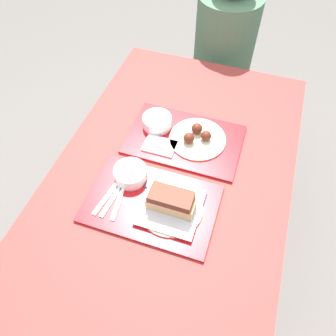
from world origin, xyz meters
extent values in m
plane|color=#605B56|center=(0.00, 0.00, 0.00)|extent=(12.00, 12.00, 0.00)
cube|color=maroon|center=(0.00, 0.00, 0.71)|extent=(0.89, 1.41, 0.04)
cylinder|color=maroon|center=(-0.38, -0.62, 0.34)|extent=(0.07, 0.07, 0.69)
cylinder|color=maroon|center=(-0.38, 0.62, 0.34)|extent=(0.07, 0.07, 0.69)
cylinder|color=maroon|center=(0.38, 0.62, 0.34)|extent=(0.07, 0.07, 0.69)
cube|color=maroon|center=(0.00, 0.92, 0.41)|extent=(0.84, 0.28, 0.04)
cylinder|color=maroon|center=(-0.36, 0.92, 0.20)|extent=(0.06, 0.06, 0.39)
cylinder|color=maroon|center=(0.36, 0.92, 0.20)|extent=(0.06, 0.06, 0.39)
cube|color=#B21419|center=(-0.02, -0.17, 0.73)|extent=(0.46, 0.30, 0.01)
cube|color=#B21419|center=(0.00, 0.16, 0.73)|extent=(0.46, 0.30, 0.01)
cylinder|color=white|center=(-0.13, -0.09, 0.76)|extent=(0.12, 0.12, 0.05)
cylinder|color=beige|center=(-0.13, -0.09, 0.78)|extent=(0.11, 0.11, 0.01)
cylinder|color=beige|center=(0.05, -0.17, 0.74)|extent=(0.22, 0.22, 0.01)
cube|color=silver|center=(0.05, -0.17, 0.75)|extent=(0.20, 0.20, 0.01)
cube|color=#DBB275|center=(0.05, -0.17, 0.78)|extent=(0.16, 0.07, 0.05)
cube|color=#562819|center=(0.05, -0.17, 0.82)|extent=(0.15, 0.07, 0.03)
cube|color=white|center=(-0.16, -0.19, 0.74)|extent=(0.03, 0.17, 0.00)
cube|color=white|center=(-0.14, -0.19, 0.74)|extent=(0.04, 0.17, 0.00)
cube|color=white|center=(-0.18, -0.19, 0.74)|extent=(0.04, 0.17, 0.00)
cube|color=teal|center=(-0.05, -0.10, 0.74)|extent=(0.04, 0.03, 0.01)
cylinder|color=white|center=(-0.13, 0.19, 0.76)|extent=(0.12, 0.12, 0.05)
cylinder|color=beige|center=(-0.13, 0.19, 0.78)|extent=(0.11, 0.11, 0.01)
cylinder|color=beige|center=(0.05, 0.17, 0.74)|extent=(0.23, 0.23, 0.01)
sphere|color=#562314|center=(0.08, 0.18, 0.77)|extent=(0.04, 0.04, 0.04)
sphere|color=#562314|center=(0.04, 0.20, 0.77)|extent=(0.04, 0.04, 0.04)
sphere|color=#562314|center=(0.02, 0.14, 0.77)|extent=(0.04, 0.04, 0.04)
cube|color=white|center=(-0.08, 0.09, 0.74)|extent=(0.13, 0.09, 0.01)
cylinder|color=#477051|center=(0.00, 0.92, 0.70)|extent=(0.33, 0.33, 0.54)
camera|label=1|loc=(0.22, -0.70, 1.73)|focal=35.00mm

